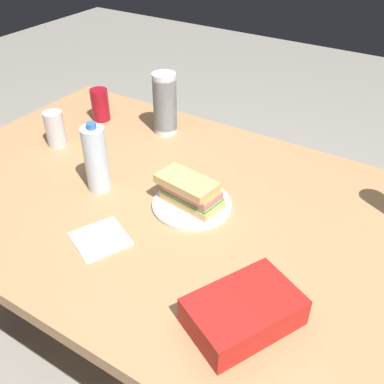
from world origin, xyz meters
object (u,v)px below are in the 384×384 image
object	(u,v)px
dining_table	(166,221)
soda_can_silver	(55,129)
soda_can_red	(100,105)
chip_bag	(243,312)
sandwich	(191,191)
water_bottle_tall	(96,159)
plastic_cup_stack	(165,104)
paper_plate	(192,204)

from	to	relation	value
dining_table	soda_can_silver	size ratio (longest dim) A/B	12.71
soda_can_red	chip_bag	xyz separation A→B (m)	(-0.89, 0.56, -0.03)
sandwich	chip_bag	distance (m)	0.42
water_bottle_tall	soda_can_silver	world-z (taller)	water_bottle_tall
plastic_cup_stack	soda_can_silver	xyz separation A→B (m)	(0.27, 0.28, -0.05)
paper_plate	sandwich	xyz separation A→B (m)	(0.00, 0.00, 0.05)
dining_table	water_bottle_tall	xyz separation A→B (m)	(0.19, 0.06, 0.19)
water_bottle_tall	plastic_cup_stack	bearing A→B (deg)	-84.65
soda_can_red	soda_can_silver	distance (m)	0.23
soda_can_red	plastic_cup_stack	xyz separation A→B (m)	(-0.27, -0.05, 0.05)
water_bottle_tall	dining_table	bearing A→B (deg)	-162.14
sandwich	dining_table	bearing A→B (deg)	4.24
sandwich	water_bottle_tall	xyz separation A→B (m)	(0.28, 0.07, 0.05)
sandwich	soda_can_silver	world-z (taller)	soda_can_silver
soda_can_red	water_bottle_tall	xyz separation A→B (m)	(-0.30, 0.35, 0.04)
dining_table	soda_can_silver	world-z (taller)	soda_can_silver
sandwich	soda_can_silver	xyz separation A→B (m)	(0.58, -0.05, 0.01)
dining_table	sandwich	world-z (taller)	sandwich
dining_table	water_bottle_tall	bearing A→B (deg)	17.86
dining_table	chip_bag	world-z (taller)	chip_bag
sandwich	chip_bag	xyz separation A→B (m)	(-0.31, 0.28, -0.02)
sandwich	chip_bag	world-z (taller)	sandwich
sandwich	soda_can_silver	distance (m)	0.59
dining_table	chip_bag	bearing A→B (deg)	145.05
chip_bag	soda_can_silver	xyz separation A→B (m)	(0.89, -0.33, 0.03)
dining_table	chip_bag	xyz separation A→B (m)	(-0.40, 0.28, 0.13)
paper_plate	soda_can_silver	size ratio (longest dim) A/B	1.86
soda_can_red	water_bottle_tall	bearing A→B (deg)	130.95
dining_table	paper_plate	xyz separation A→B (m)	(-0.09, -0.01, 0.10)
paper_plate	dining_table	bearing A→B (deg)	4.88
paper_plate	chip_bag	bearing A→B (deg)	137.11
water_bottle_tall	paper_plate	bearing A→B (deg)	-166.09
sandwich	soda_can_red	size ratio (longest dim) A/B	1.59
paper_plate	water_bottle_tall	bearing A→B (deg)	13.91
dining_table	water_bottle_tall	distance (m)	0.28
sandwich	water_bottle_tall	size ratio (longest dim) A/B	0.89
soda_can_silver	sandwich	bearing A→B (deg)	174.98
paper_plate	chip_bag	xyz separation A→B (m)	(-0.31, 0.28, 0.03)
dining_table	sandwich	bearing A→B (deg)	-175.76
soda_can_red	plastic_cup_stack	distance (m)	0.27
paper_plate	water_bottle_tall	distance (m)	0.31
dining_table	soda_can_silver	distance (m)	0.52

